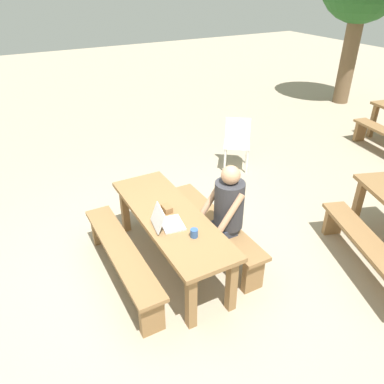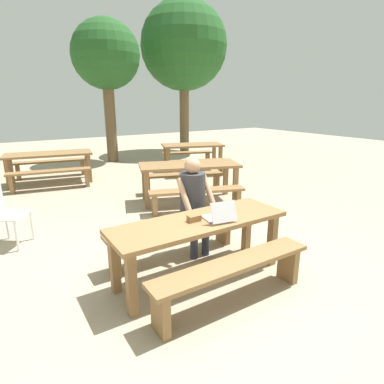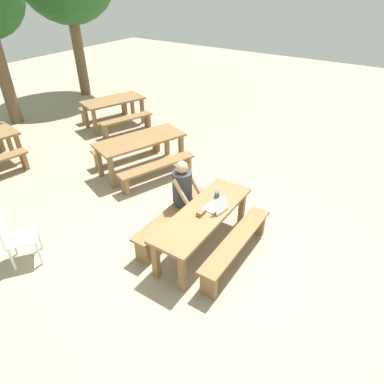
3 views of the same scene
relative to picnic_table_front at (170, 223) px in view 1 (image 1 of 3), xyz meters
name	(u,v)px [view 1 (image 1 of 3)]	position (x,y,z in m)	size (l,w,h in m)	color
ground_plane	(172,263)	(0.00, 0.00, -0.60)	(30.00, 30.00, 0.00)	tan
picnic_table_front	(170,223)	(0.00, 0.00, 0.00)	(2.03, 0.66, 0.71)	olive
bench_near	(122,256)	(0.00, -0.59, -0.25)	(1.81, 0.30, 0.46)	olive
bench_far	(214,226)	(0.00, 0.59, -0.25)	(1.81, 0.30, 0.46)	olive
laptop	(166,221)	(0.18, -0.13, 0.17)	(0.34, 0.35, 0.23)	silver
small_pouch	(167,209)	(-0.08, 0.00, 0.14)	(0.14, 0.09, 0.07)	olive
coffee_mug	(194,233)	(0.48, 0.04, 0.15)	(0.08, 0.08, 0.09)	#335693
person_seated	(226,209)	(0.28, 0.56, 0.17)	(0.44, 0.42, 1.29)	#333847
plastic_chair	(237,142)	(-1.82, 2.18, -0.13)	(0.61, 0.61, 0.85)	white
bench_distant_south	(368,250)	(1.21, 1.89, -0.28)	(1.75, 0.87, 0.42)	olive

